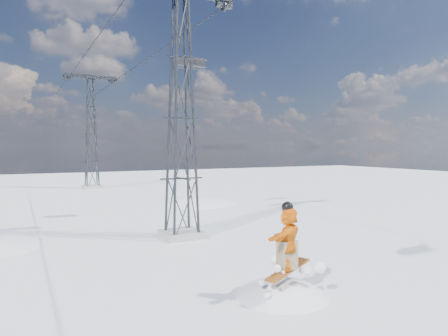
% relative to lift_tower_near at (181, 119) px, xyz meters
% --- Properties ---
extents(ground, '(120.00, 120.00, 0.00)m').
position_rel_lift_tower_near_xyz_m(ground, '(-0.80, -8.00, -5.47)').
color(ground, white).
rests_on(ground, ground).
extents(lift_tower_near, '(5.20, 1.80, 11.43)m').
position_rel_lift_tower_near_xyz_m(lift_tower_near, '(0.00, 0.00, 0.00)').
color(lift_tower_near, '#999999').
rests_on(lift_tower_near, ground).
extents(lift_tower_far, '(5.20, 1.80, 11.43)m').
position_rel_lift_tower_near_xyz_m(lift_tower_far, '(0.00, 25.00, 0.00)').
color(lift_tower_far, '#999999').
rests_on(lift_tower_far, ground).
extents(haul_cables, '(4.46, 51.00, 0.06)m').
position_rel_lift_tower_near_xyz_m(haul_cables, '(0.00, 11.50, 5.38)').
color(haul_cables, black).
rests_on(haul_cables, ground).
extents(lift_chair_mid, '(1.84, 0.53, 2.28)m').
position_rel_lift_tower_near_xyz_m(lift_chair_mid, '(2.20, 4.21, 3.56)').
color(lift_chair_mid, black).
rests_on(lift_chair_mid, ground).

